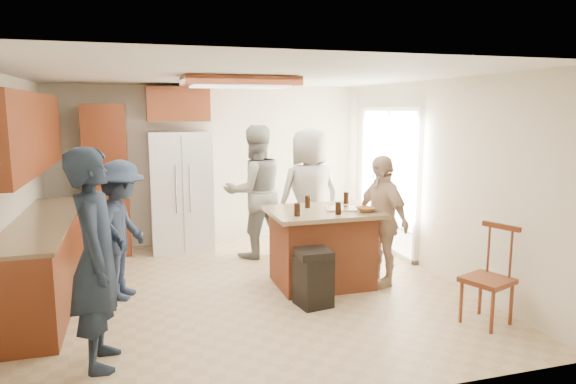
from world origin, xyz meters
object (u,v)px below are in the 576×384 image
object	(u,v)px
person_side_right	(381,221)
trash_bin	(313,277)
person_counter	(121,230)
person_front_left	(97,259)
refrigerator	(181,191)
person_behind_right	(310,196)
spindle_chair	(489,279)
person_behind_left	(255,192)
kitchen_island	(322,246)

from	to	relation	value
person_side_right	trash_bin	distance (m)	1.21
person_counter	trash_bin	distance (m)	2.21
person_front_left	refrigerator	bearing A→B (deg)	-12.72
person_side_right	refrigerator	xyz separation A→B (m)	(-2.18, 2.32, 0.10)
person_behind_right	person_side_right	bearing A→B (deg)	108.91
person_side_right	spindle_chair	size ratio (longest dim) A/B	1.60
person_front_left	person_behind_left	bearing A→B (deg)	-32.35
person_front_left	person_side_right	bearing A→B (deg)	-66.91
person_front_left	person_counter	distance (m)	1.58
person_counter	spindle_chair	world-z (taller)	person_counter
person_side_right	spindle_chair	distance (m)	1.50
spindle_chair	person_counter	bearing A→B (deg)	152.99
person_front_left	trash_bin	xyz separation A→B (m)	(2.13, 0.72, -0.60)
person_behind_left	kitchen_island	bearing A→B (deg)	99.04
spindle_chair	kitchen_island	bearing A→B (deg)	127.09
person_side_right	refrigerator	world-z (taller)	refrigerator
person_side_right	spindle_chair	world-z (taller)	person_side_right
kitchen_island	spindle_chair	size ratio (longest dim) A/B	1.29
person_behind_right	kitchen_island	bearing A→B (deg)	73.47
person_front_left	spindle_chair	distance (m)	3.68
person_counter	refrigerator	size ratio (longest dim) A/B	0.87
person_behind_left	spindle_chair	bearing A→B (deg)	109.07
person_behind_right	trash_bin	xyz separation A→B (m)	(-0.48, -1.54, -0.62)
person_behind_left	refrigerator	bearing A→B (deg)	-45.54
person_behind_right	person_behind_left	bearing A→B (deg)	-45.93
person_behind_left	person_counter	xyz separation A→B (m)	(-1.81, -1.21, -0.17)
person_behind_left	person_behind_right	size ratio (longest dim) A/B	1.01
person_counter	spindle_chair	distance (m)	3.94
person_front_left	refrigerator	world-z (taller)	person_front_left
person_behind_left	kitchen_island	distance (m)	1.59
refrigerator	person_front_left	bearing A→B (deg)	-105.55
person_behind_right	kitchen_island	world-z (taller)	person_behind_right
spindle_chair	person_behind_left	bearing A→B (deg)	119.38
person_behind_left	refrigerator	xyz separation A→B (m)	(-0.99, 0.70, -0.05)
person_behind_left	person_side_right	bearing A→B (deg)	115.97
person_side_right	trash_bin	xyz separation A→B (m)	(-1.02, -0.44, -0.48)
refrigerator	kitchen_island	xyz separation A→B (m)	(1.49, -2.13, -0.43)
person_side_right	kitchen_island	xyz separation A→B (m)	(-0.69, 0.19, -0.32)
person_front_left	trash_bin	world-z (taller)	person_front_left
refrigerator	kitchen_island	size ratio (longest dim) A/B	1.41
person_behind_right	trash_bin	size ratio (longest dim) A/B	2.99
person_side_right	kitchen_island	bearing A→B (deg)	-116.17
refrigerator	spindle_chair	distance (m)	4.59
person_counter	kitchen_island	size ratio (longest dim) A/B	1.23
person_counter	spindle_chair	xyz separation A→B (m)	(3.50, -1.78, -0.33)
person_behind_left	person_side_right	world-z (taller)	person_behind_left
person_behind_right	person_counter	world-z (taller)	person_behind_right
person_counter	refrigerator	bearing A→B (deg)	-2.26
person_behind_left	spindle_chair	size ratio (longest dim) A/B	1.92
person_counter	kitchen_island	bearing A→B (deg)	-74.31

